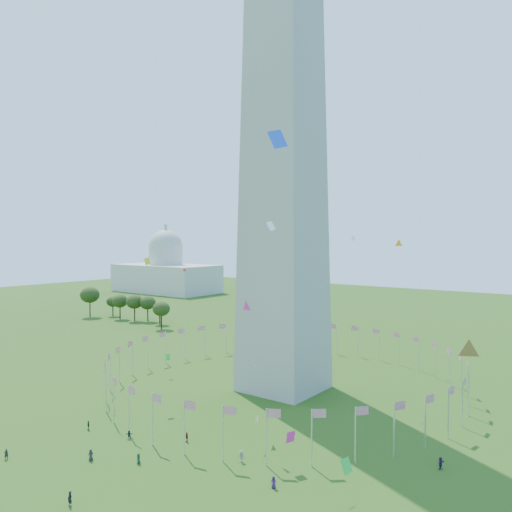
% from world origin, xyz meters
% --- Properties ---
extents(ground, '(600.00, 600.00, 0.00)m').
position_xyz_m(ground, '(0.00, 0.00, 0.00)').
color(ground, '#244810').
rests_on(ground, ground).
extents(washington_monument, '(16.80, 16.80, 169.00)m').
position_xyz_m(washington_monument, '(0.00, 50.00, 84.50)').
color(washington_monument, '#B2AD9E').
rests_on(washington_monument, ground).
extents(flag_ring, '(80.24, 80.24, 9.00)m').
position_xyz_m(flag_ring, '(-0.00, 50.00, 4.50)').
color(flag_ring, silver).
rests_on(flag_ring, ground).
extents(capitol_building, '(70.00, 35.00, 46.00)m').
position_xyz_m(capitol_building, '(-180.00, 180.00, 23.00)').
color(capitol_building, beige).
rests_on(capitol_building, ground).
extents(crowd, '(82.12, 69.84, 1.96)m').
position_xyz_m(crowd, '(13.69, 3.13, 0.87)').
color(crowd, '#571415').
rests_on(crowd, ground).
extents(kites_aloft, '(97.47, 76.32, 41.44)m').
position_xyz_m(kites_aloft, '(16.75, 20.84, 20.62)').
color(kites_aloft, '#CC2699').
rests_on(kites_aloft, ground).
extents(tree_line_west, '(56.03, 15.59, 13.24)m').
position_xyz_m(tree_line_west, '(-108.38, 90.18, 5.56)').
color(tree_line_west, '#354D19').
rests_on(tree_line_west, ground).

